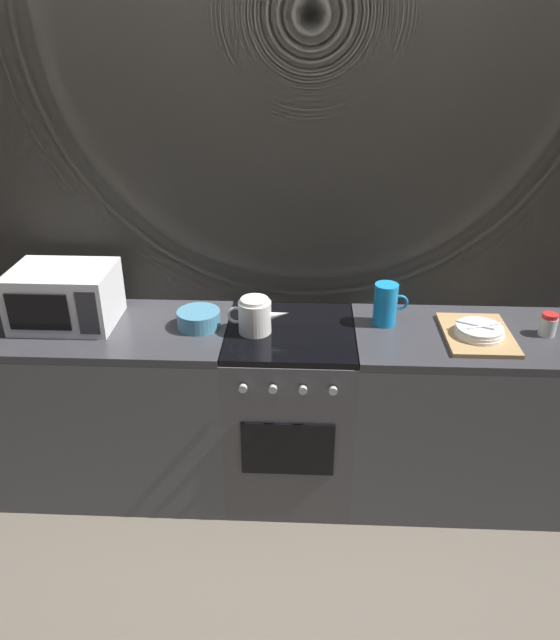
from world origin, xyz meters
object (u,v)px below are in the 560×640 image
object	(u,v)px
spice_jar	(548,324)
stove_unit	(290,410)
microwave	(65,296)
mixing_bowl	(199,319)
kettle	(255,316)
pitcher	(386,304)
dish_pile	(478,333)

from	to	relation	value
spice_jar	stove_unit	bearing A→B (deg)	-179.50
microwave	spice_jar	xyz separation A→B (m)	(2.22, -0.02, -0.08)
mixing_bowl	kettle	bearing A→B (deg)	-8.10
kettle	pitcher	distance (m)	0.61
microwave	kettle	bearing A→B (deg)	-3.40
pitcher	spice_jar	distance (m)	0.73
stove_unit	mixing_bowl	world-z (taller)	mixing_bowl
kettle	mixing_bowl	size ratio (longest dim) A/B	1.42
stove_unit	kettle	xyz separation A→B (m)	(-0.16, -0.02, 0.53)
stove_unit	microwave	bearing A→B (deg)	178.34
pitcher	spice_jar	bearing A→B (deg)	-6.09
pitcher	stove_unit	bearing A→B (deg)	-168.72
dish_pile	spice_jar	xyz separation A→B (m)	(0.32, 0.04, 0.03)
microwave	dish_pile	distance (m)	1.90
spice_jar	mixing_bowl	bearing A→B (deg)	179.81
kettle	microwave	bearing A→B (deg)	176.60
spice_jar	dish_pile	bearing A→B (deg)	-172.23
pitcher	dish_pile	distance (m)	0.43
dish_pile	spice_jar	world-z (taller)	spice_jar
mixing_bowl	pitcher	size ratio (longest dim) A/B	1.00
stove_unit	spice_jar	size ratio (longest dim) A/B	8.57
pitcher	spice_jar	world-z (taller)	pitcher
stove_unit	pitcher	xyz separation A→B (m)	(0.44, 0.09, 0.55)
stove_unit	kettle	distance (m)	0.56
dish_pile	pitcher	bearing A→B (deg)	163.39
pitcher	dish_pile	xyz separation A→B (m)	(0.41, -0.12, -0.08)
kettle	mixing_bowl	distance (m)	0.27
stove_unit	kettle	size ratio (longest dim) A/B	3.16
stove_unit	microwave	size ratio (longest dim) A/B	1.96
stove_unit	microwave	world-z (taller)	microwave
microwave	pitcher	distance (m)	1.49
kettle	mixing_bowl	world-z (taller)	kettle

